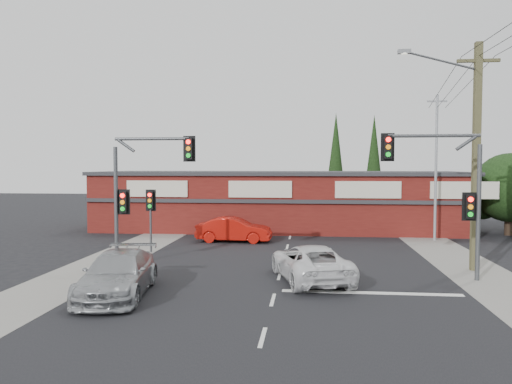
# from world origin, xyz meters

# --- Properties ---
(ground) EXTENTS (120.00, 120.00, 0.00)m
(ground) POSITION_xyz_m (0.00, 0.00, 0.00)
(ground) COLOR black
(ground) RESTS_ON ground
(road_strip) EXTENTS (14.00, 70.00, 0.01)m
(road_strip) POSITION_xyz_m (0.00, 5.00, 0.01)
(road_strip) COLOR black
(road_strip) RESTS_ON ground
(verge_left) EXTENTS (3.00, 70.00, 0.02)m
(verge_left) POSITION_xyz_m (-8.50, 5.00, 0.01)
(verge_left) COLOR gray
(verge_left) RESTS_ON ground
(verge_right) EXTENTS (3.00, 70.00, 0.02)m
(verge_right) POSITION_xyz_m (8.50, 5.00, 0.01)
(verge_right) COLOR gray
(verge_right) RESTS_ON ground
(stop_line) EXTENTS (6.50, 0.35, 0.01)m
(stop_line) POSITION_xyz_m (3.50, -1.50, 0.01)
(stop_line) COLOR silver
(stop_line) RESTS_ON ground
(white_suv) EXTENTS (3.74, 5.70, 1.46)m
(white_suv) POSITION_xyz_m (1.30, 0.31, 0.73)
(white_suv) COLOR silver
(white_suv) RESTS_ON ground
(silver_suv) EXTENTS (2.86, 5.59, 1.55)m
(silver_suv) POSITION_xyz_m (-5.54, -2.82, 0.78)
(silver_suv) COLOR #9FA2A5
(silver_suv) RESTS_ON ground
(red_sedan) EXTENTS (4.60, 1.72, 1.50)m
(red_sedan) POSITION_xyz_m (-3.33, 10.15, 0.75)
(red_sedan) COLOR #B7140B
(red_sedan) RESTS_ON ground
(lane_dashes) EXTENTS (0.12, 39.58, 0.01)m
(lane_dashes) POSITION_xyz_m (0.00, 0.99, 0.01)
(lane_dashes) COLOR silver
(lane_dashes) RESTS_ON ground
(shop_building) EXTENTS (27.30, 8.40, 4.22)m
(shop_building) POSITION_xyz_m (-0.99, 16.99, 2.13)
(shop_building) COLOR #531310
(shop_building) RESTS_ON ground
(tree_cluster) EXTENTS (5.90, 5.10, 5.50)m
(tree_cluster) POSITION_xyz_m (14.69, 15.44, 2.90)
(tree_cluster) COLOR #2D2116
(tree_cluster) RESTS_ON ground
(conifer_near) EXTENTS (1.80, 1.80, 9.25)m
(conifer_near) POSITION_xyz_m (3.50, 24.00, 5.48)
(conifer_near) COLOR #2D2116
(conifer_near) RESTS_ON ground
(conifer_far) EXTENTS (1.80, 1.80, 9.25)m
(conifer_far) POSITION_xyz_m (7.00, 26.00, 5.48)
(conifer_far) COLOR #2D2116
(conifer_far) RESTS_ON ground
(traffic_mast_left) EXTENTS (3.77, 0.27, 5.97)m
(traffic_mast_left) POSITION_xyz_m (-6.43, 2.00, 3.93)
(traffic_mast_left) COLOR #47494C
(traffic_mast_left) RESTS_ON ground
(traffic_mast_right) EXTENTS (3.96, 0.27, 5.97)m
(traffic_mast_right) POSITION_xyz_m (6.86, 1.00, 3.95)
(traffic_mast_right) COLOR #47494C
(traffic_mast_right) RESTS_ON ground
(pedestal_signal) EXTENTS (0.55, 0.27, 3.38)m
(pedestal_signal) POSITION_xyz_m (-7.20, 6.01, 2.41)
(pedestal_signal) COLOR #47494C
(pedestal_signal) RESTS_ON ground
(utility_pole) EXTENTS (4.38, 0.59, 10.00)m
(utility_pole) POSITION_xyz_m (8.36, 2.99, 5.40)
(utility_pole) COLOR brown
(utility_pole) RESTS_ON ground
(steel_pole) EXTENTS (1.20, 0.16, 9.00)m
(steel_pole) POSITION_xyz_m (9.00, 12.00, 4.70)
(steel_pole) COLOR gray
(steel_pole) RESTS_ON ground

